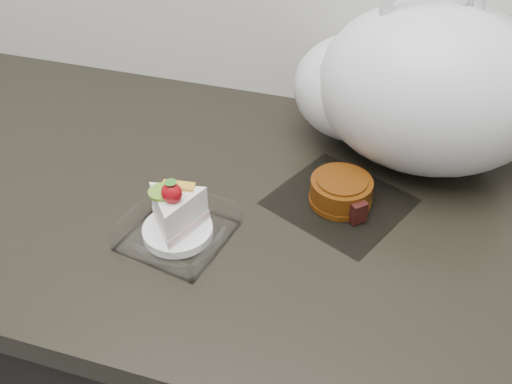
{
  "coord_description": "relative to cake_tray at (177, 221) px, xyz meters",
  "views": [
    {
      "loc": [
        0.27,
        1.07,
        1.45
      ],
      "look_at": [
        0.08,
        1.66,
        0.94
      ],
      "focal_mm": 40.0,
      "sensor_mm": 36.0,
      "label": 1
    }
  ],
  "objects": [
    {
      "name": "mooncake_wrap",
      "position": [
        0.2,
        0.14,
        -0.01
      ],
      "size": [
        0.24,
        0.23,
        0.04
      ],
      "rotation": [
        0.0,
        0.0,
        -0.25
      ],
      "color": "white",
      "rests_on": "counter"
    },
    {
      "name": "plastic_bag",
      "position": [
        0.28,
        0.29,
        0.1
      ],
      "size": [
        0.39,
        0.27,
        0.32
      ],
      "rotation": [
        0.0,
        0.0,
        0.01
      ],
      "color": "silver",
      "rests_on": "counter"
    },
    {
      "name": "counter",
      "position": [
        0.01,
        0.1,
        -0.48
      ],
      "size": [
        2.04,
        0.64,
        0.9
      ],
      "color": "black",
      "rests_on": "ground"
    },
    {
      "name": "cake_tray",
      "position": [
        0.0,
        0.0,
        0.0
      ],
      "size": [
        0.15,
        0.15,
        0.1
      ],
      "rotation": [
        0.0,
        0.0,
        -0.19
      ],
      "color": "white",
      "rests_on": "counter"
    }
  ]
}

